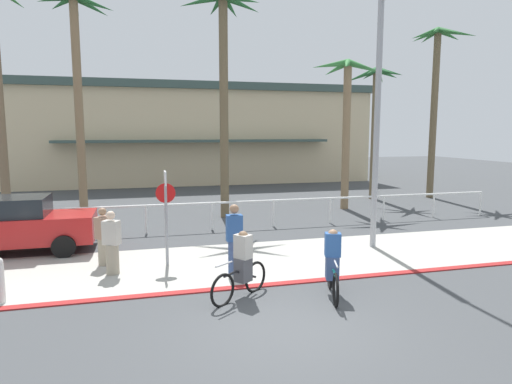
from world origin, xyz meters
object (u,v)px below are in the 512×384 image
at_px(cyclist_teal_0, 333,264).
at_px(pedestrian_0, 104,239).
at_px(pedestrian_2, 112,246).
at_px(streetlight_curb, 382,108).
at_px(palm_tree_6, 437,73).
at_px(palm_tree_4, 347,100).
at_px(palm_tree_2, 77,51).
at_px(palm_tree_3, 223,56).
at_px(pedestrian_1, 234,242).
at_px(car_red_1, 14,224).
at_px(palm_tree_5, 375,99).
at_px(cyclist_black_1, 242,266).
at_px(stop_sign_bike_lane, 166,204).

relative_size(cyclist_teal_0, pedestrian_0, 1.10).
bearing_deg(cyclist_teal_0, pedestrian_2, 150.29).
xyz_separation_m(streetlight_curb, palm_tree_6, (8.43, 9.00, 2.39)).
height_order(palm_tree_4, palm_tree_6, palm_tree_6).
height_order(palm_tree_2, palm_tree_3, palm_tree_2).
xyz_separation_m(streetlight_curb, pedestrian_2, (-7.74, -0.54, -3.52)).
xyz_separation_m(palm_tree_3, pedestrian_2, (-4.18, -6.86, -5.88)).
height_order(palm_tree_3, pedestrian_2, palm_tree_3).
distance_m(palm_tree_2, pedestrian_1, 12.66).
relative_size(car_red_1, cyclist_teal_0, 2.51).
bearing_deg(cyclist_teal_0, palm_tree_5, 57.58).
xyz_separation_m(palm_tree_3, car_red_1, (-7.08, -4.01, -5.76)).
bearing_deg(car_red_1, palm_tree_5, 24.36).
bearing_deg(pedestrian_0, cyclist_black_1, -46.43).
distance_m(streetlight_curb, pedestrian_1, 6.00).
xyz_separation_m(palm_tree_3, cyclist_teal_0, (0.60, -9.58, -5.93)).
bearing_deg(palm_tree_5, pedestrian_0, -145.18).
height_order(palm_tree_5, palm_tree_6, palm_tree_6).
height_order(car_red_1, cyclist_black_1, car_red_1).
relative_size(palm_tree_2, palm_tree_4, 1.36).
bearing_deg(pedestrian_1, cyclist_black_1, -96.47).
bearing_deg(palm_tree_5, palm_tree_2, -177.42).
height_order(stop_sign_bike_lane, cyclist_teal_0, stop_sign_bike_lane).
relative_size(palm_tree_6, pedestrian_1, 5.04).
bearing_deg(pedestrian_2, palm_tree_3, 58.64).
bearing_deg(cyclist_teal_0, streetlight_curb, 47.75).
xyz_separation_m(palm_tree_6, pedestrian_0, (-16.43, -8.68, -5.94)).
distance_m(palm_tree_2, car_red_1, 8.99).
distance_m(palm_tree_3, pedestrian_0, 9.51).
xyz_separation_m(streetlight_curb, pedestrian_1, (-4.75, -1.27, -3.44)).
height_order(stop_sign_bike_lane, car_red_1, stop_sign_bike_lane).
bearing_deg(cyclist_teal_0, palm_tree_2, 118.08).
xyz_separation_m(stop_sign_bike_lane, palm_tree_3, (2.80, 6.44, 4.95)).
xyz_separation_m(palm_tree_6, cyclist_black_1, (-13.37, -11.90, -5.97)).
distance_m(streetlight_curb, palm_tree_6, 12.56).
distance_m(car_red_1, cyclist_teal_0, 9.48).
relative_size(car_red_1, pedestrian_2, 2.69).
bearing_deg(palm_tree_4, stop_sign_bike_lane, -140.67).
xyz_separation_m(palm_tree_3, pedestrian_1, (-1.19, -7.59, -5.79)).
xyz_separation_m(car_red_1, pedestrian_1, (5.89, -3.57, -0.03)).
xyz_separation_m(palm_tree_2, pedestrian_2, (1.65, -9.31, -6.23)).
height_order(palm_tree_4, pedestrian_2, palm_tree_4).
bearing_deg(palm_tree_2, palm_tree_4, -8.71).
height_order(stop_sign_bike_lane, pedestrian_0, stop_sign_bike_lane).
relative_size(cyclist_black_1, pedestrian_1, 0.84).
relative_size(cyclist_black_1, pedestrian_2, 0.92).
distance_m(cyclist_teal_0, pedestrian_1, 2.68).
distance_m(stop_sign_bike_lane, palm_tree_4, 11.70).
bearing_deg(palm_tree_3, pedestrian_1, -98.89).
bearing_deg(pedestrian_2, pedestrian_1, -13.74).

